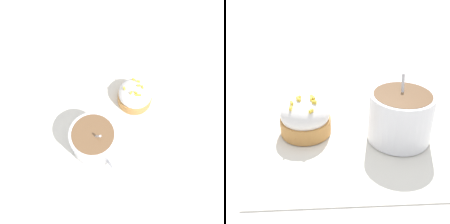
{
  "view_description": "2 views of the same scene",
  "coord_description": "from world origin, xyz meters",
  "views": [
    {
      "loc": [
        0.2,
        0.1,
        0.53
      ],
      "look_at": [
        -0.0,
        -0.01,
        0.04
      ],
      "focal_mm": 42.0,
      "sensor_mm": 36.0,
      "label": 1
    },
    {
      "loc": [
        -0.05,
        -0.38,
        0.27
      ],
      "look_at": [
        -0.02,
        0.01,
        0.04
      ],
      "focal_mm": 50.0,
      "sensor_mm": 36.0,
      "label": 2
    }
  ],
  "objects": [
    {
      "name": "ground_plane",
      "position": [
        0.0,
        0.0,
        0.0
      ],
      "size": [
        3.0,
        3.0,
        0.0
      ],
      "primitive_type": "plane",
      "color": "silver"
    },
    {
      "name": "paper_napkin",
      "position": [
        0.0,
        0.0,
        0.0
      ],
      "size": [
        0.28,
        0.28,
        0.0
      ],
      "color": "white",
      "rests_on": "ground_plane"
    },
    {
      "name": "coffee_cup",
      "position": [
        0.07,
        -0.01,
        0.04
      ],
      "size": [
        0.09,
        0.11,
        0.1
      ],
      "color": "white",
      "rests_on": "paper_napkin"
    },
    {
      "name": "frosted_pastry",
      "position": [
        -0.07,
        0.01,
        0.03
      ],
      "size": [
        0.08,
        0.08,
        0.06
      ],
      "color": "#C18442",
      "rests_on": "paper_napkin"
    }
  ]
}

